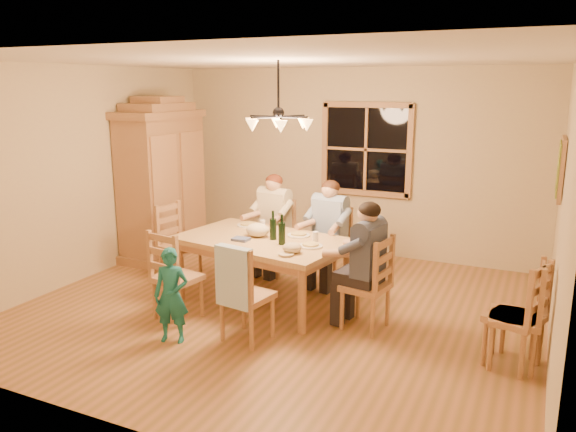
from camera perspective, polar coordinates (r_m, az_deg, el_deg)
The scene contains 33 objects.
floor at distance 6.39m, azimuth -0.90°, elevation -9.38°, with size 5.50×5.50×0.00m, color olive.
ceiling at distance 5.91m, azimuth -1.00°, elevation 15.58°, with size 5.50×5.00×0.02m, color white.
wall_back at distance 8.30m, azimuth 6.65°, elevation 5.45°, with size 5.50×0.02×2.70m, color beige.
wall_left at distance 7.60m, azimuth -19.98°, elevation 4.05°, with size 0.02×5.00×2.70m, color beige.
wall_right at distance 5.42m, azimuth 26.18°, elevation 0.09°, with size 0.02×5.00×2.70m, color beige.
window at distance 8.18m, azimuth 7.95°, elevation 6.71°, with size 1.30×0.06×1.30m.
painting at distance 6.56m, azimuth 25.97°, elevation 4.39°, with size 0.06×0.78×0.64m.
chandelier at distance 5.92m, azimuth -0.98°, elevation 9.54°, with size 0.77×0.68×0.71m.
armoire at distance 8.29m, azimuth -12.63°, elevation 3.16°, with size 0.66×1.40×2.30m.
dining_table at distance 6.39m, azimuth -2.62°, elevation -3.11°, with size 2.04×1.43×0.76m.
chair_far_left at distance 7.45m, azimuth -1.44°, elevation -3.61°, with size 0.50×0.48×0.99m.
chair_far_right at distance 7.02m, azimuth 4.16°, elevation -4.70°, with size 0.50×0.48×0.99m.
chair_near_left at distance 6.16m, azimuth -11.12°, elevation -7.50°, with size 0.50×0.48×0.99m.
chair_near_right at distance 5.57m, azimuth -4.15°, elevation -9.54°, with size 0.50×0.48×0.99m.
chair_end_left at distance 7.32m, azimuth -10.87°, elevation -4.16°, with size 0.48×0.50×0.99m.
chair_end_right at distance 5.86m, azimuth 7.85°, elevation -8.45°, with size 0.48×0.50×0.99m.
adult_woman at distance 7.31m, azimuth -1.46°, elevation 0.43°, with size 0.44×0.47×0.87m.
adult_plaid_man at distance 6.87m, azimuth 4.23°, elevation -0.43°, with size 0.44×0.47×0.87m.
adult_slate_man at distance 5.69m, azimuth 8.02°, elevation -3.41°, with size 0.47×0.44×0.87m.
towel at distance 5.29m, azimuth -5.49°, elevation -6.21°, with size 0.38×0.10×0.58m, color #B2D4F1.
wine_bottle_a at distance 6.26m, azimuth -1.53°, elevation -0.94°, with size 0.08×0.08×0.33m, color black.
wine_bottle_b at distance 6.07m, azimuth -0.63°, elevation -1.39°, with size 0.08×0.08×0.33m, color black.
plate_woman at distance 6.92m, azimuth -4.13°, elevation -0.95°, with size 0.26×0.26×0.02m, color white.
plate_plaid at distance 6.44m, azimuth 1.09°, elevation -1.98°, with size 0.26×0.26×0.02m, color white.
plate_slate at distance 6.02m, azimuth 2.31°, elevation -3.06°, with size 0.26×0.26×0.02m, color white.
wine_glass_a at distance 6.63m, azimuth -2.61°, elevation -1.01°, with size 0.06×0.06×0.14m, color silver.
wine_glass_b at distance 6.11m, azimuth 2.82°, elevation -2.25°, with size 0.06×0.06×0.14m, color silver.
cap at distance 5.79m, azimuth 0.43°, elevation -3.25°, with size 0.20×0.20×0.11m, color tan.
napkin at distance 6.28m, azimuth -4.81°, elevation -2.36°, with size 0.18×0.14×0.03m, color #475382.
cloth_bundle at distance 6.42m, azimuth -3.11°, elevation -1.42°, with size 0.28×0.22×0.15m, color beige.
child at distance 5.58m, azimuth -11.77°, elevation -7.91°, with size 0.34×0.23×0.94m, color #196B72.
chair_spare_front at distance 5.45m, azimuth 21.89°, elevation -11.05°, with size 0.55×0.56×0.99m.
chair_spare_back at distance 5.45m, azimuth 21.89°, elevation -11.04°, with size 0.43×0.45×0.99m.
Camera 1 is at (2.58, -5.31, 2.45)m, focal length 35.00 mm.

